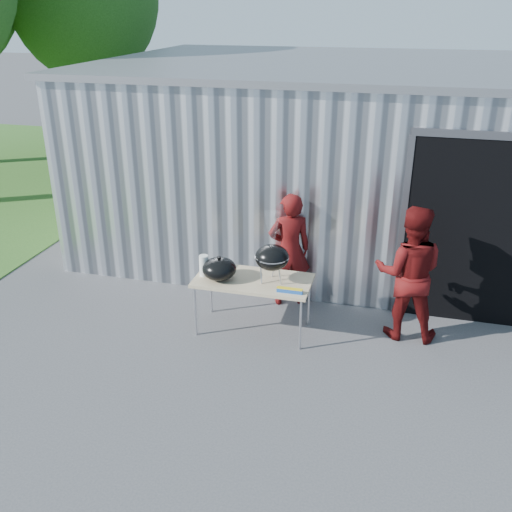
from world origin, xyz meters
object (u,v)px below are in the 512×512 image
(kettle_grill, at_px, (272,251))
(person_bystander, at_px, (409,273))
(folding_table, at_px, (253,282))
(person_cook, at_px, (289,250))

(kettle_grill, bearing_deg, person_bystander, 13.04)
(folding_table, xyz_separation_m, person_cook, (0.30, 0.86, 0.12))
(folding_table, bearing_deg, kettle_grill, -1.20)
(folding_table, height_order, kettle_grill, kettle_grill)
(kettle_grill, distance_m, person_bystander, 1.75)
(folding_table, xyz_separation_m, kettle_grill, (0.25, -0.01, 0.46))
(folding_table, distance_m, person_bystander, 1.98)
(kettle_grill, relative_size, person_bystander, 0.53)
(folding_table, bearing_deg, person_bystander, 11.28)
(kettle_grill, xyz_separation_m, person_cook, (0.05, 0.87, -0.34))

